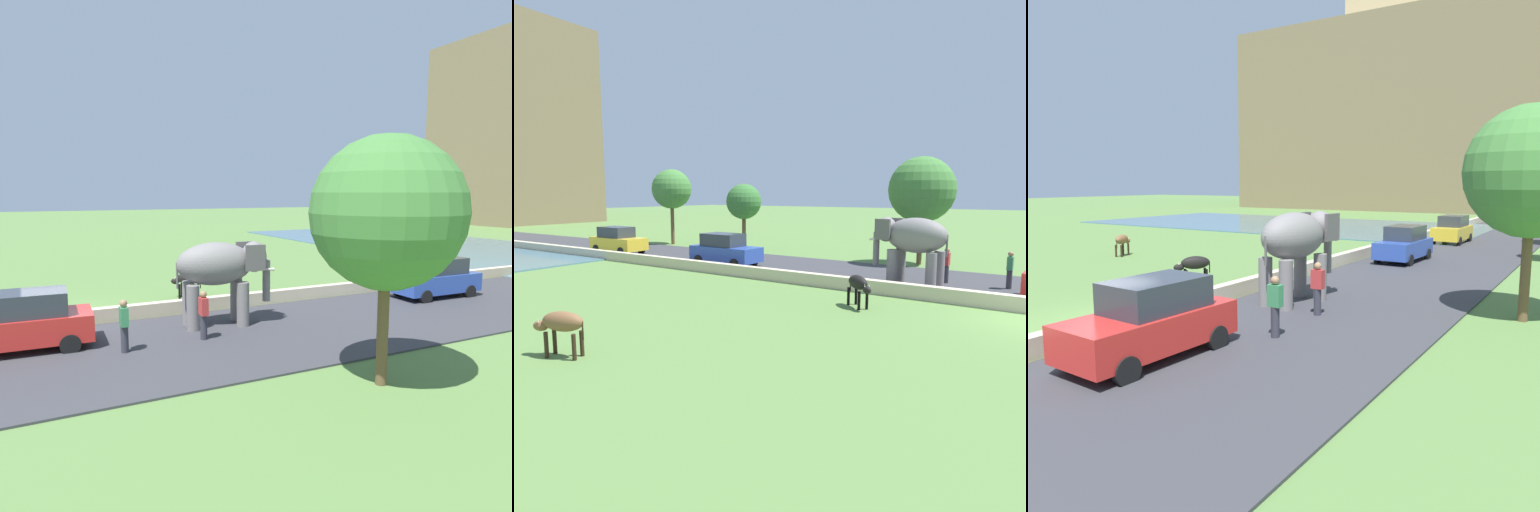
{
  "view_description": "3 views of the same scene",
  "coord_description": "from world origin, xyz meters",
  "views": [
    {
      "loc": [
        18.74,
        -1.12,
        4.7
      ],
      "look_at": [
        -1.25,
        8.76,
        1.71
      ],
      "focal_mm": 33.53,
      "sensor_mm": 36.0,
      "label": 1
    },
    {
      "loc": [
        -16.29,
        -1.01,
        4.0
      ],
      "look_at": [
        -2.08,
        8.66,
        1.68
      ],
      "focal_mm": 32.46,
      "sensor_mm": 36.0,
      "label": 2
    },
    {
      "loc": [
        11.84,
        -9.02,
        3.93
      ],
      "look_at": [
        1.94,
        6.65,
        1.26
      ],
      "focal_mm": 35.93,
      "sensor_mm": 36.0,
      "label": 3
    }
  ],
  "objects": [
    {
      "name": "lake",
      "position": [
        -14.0,
        31.76,
        0.04
      ],
      "size": [
        36.0,
        18.0,
        0.08
      ],
      "primitive_type": "cube",
      "color": "slate",
      "rests_on": "ground"
    },
    {
      "name": "car_yellow",
      "position": [
        3.43,
        24.73,
        0.9
      ],
      "size": [
        1.83,
        4.02,
        1.8
      ],
      "color": "gold",
      "rests_on": "ground"
    },
    {
      "name": "elephant",
      "position": [
        3.46,
        5.09,
        2.04
      ],
      "size": [
        1.76,
        3.55,
        2.99
      ],
      "color": "slate",
      "rests_on": "ground"
    },
    {
      "name": "car_red",
      "position": [
        3.43,
        -1.23,
        0.9
      ],
      "size": [
        1.93,
        4.07,
        1.8
      ],
      "color": "red",
      "rests_on": "ground"
    },
    {
      "name": "car_blue",
      "position": [
        3.43,
        15.44,
        0.9
      ],
      "size": [
        1.85,
        4.03,
        1.8
      ],
      "color": "#2D4CA8",
      "rests_on": "ground"
    },
    {
      "name": "fort_on_hill",
      "position": [
        -6.23,
        70.51,
        29.22
      ],
      "size": [
        37.52,
        8.0,
        6.93
      ],
      "color": "tan",
      "rests_on": "hill_distant"
    },
    {
      "name": "person_trailing",
      "position": [
        4.99,
        1.41,
        0.87
      ],
      "size": [
        0.36,
        0.22,
        1.63
      ],
      "color": "#33333D",
      "rests_on": "ground"
    },
    {
      "name": "cow_brown",
      "position": [
        -10.08,
        9.41,
        0.84
      ],
      "size": [
        0.82,
        1.41,
        1.15
      ],
      "color": "brown",
      "rests_on": "ground"
    },
    {
      "name": "ground_plane",
      "position": [
        0.0,
        0.0,
        0.0
      ],
      "size": [
        220.0,
        220.0,
        0.0
      ],
      "primitive_type": "plane",
      "color": "#567A3D"
    },
    {
      "name": "barrier_wall",
      "position": [
        1.2,
        18.0,
        0.28
      ],
      "size": [
        0.4,
        110.0,
        0.55
      ],
      "primitive_type": "cube",
      "color": "beige",
      "rests_on": "ground"
    },
    {
      "name": "road_surface",
      "position": [
        5.0,
        20.0,
        0.03
      ],
      "size": [
        7.0,
        120.0,
        0.06
      ],
      "primitive_type": "cube",
      "color": "#38383D",
      "rests_on": "ground"
    },
    {
      "name": "hill_distant",
      "position": [
        -6.0,
        70.51,
        13.09
      ],
      "size": [
        64.0,
        28.0,
        26.18
      ],
      "primitive_type": "cube",
      "color": "#7F6B4C",
      "rests_on": "ground"
    },
    {
      "name": "tree_near",
      "position": [
        10.01,
        6.63,
        4.21
      ],
      "size": [
        3.68,
        3.68,
        6.06
      ],
      "color": "brown",
      "rests_on": "ground"
    },
    {
      "name": "cow_black",
      "position": [
        -1.32,
        5.4,
        0.84
      ],
      "size": [
        1.11,
        1.3,
        1.15
      ],
      "color": "black",
      "rests_on": "ground"
    },
    {
      "name": "person_beside_elephant",
      "position": [
        4.84,
        3.9,
        0.87
      ],
      "size": [
        0.36,
        0.22,
        1.63
      ],
      "color": "#33333D",
      "rests_on": "ground"
    }
  ]
}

